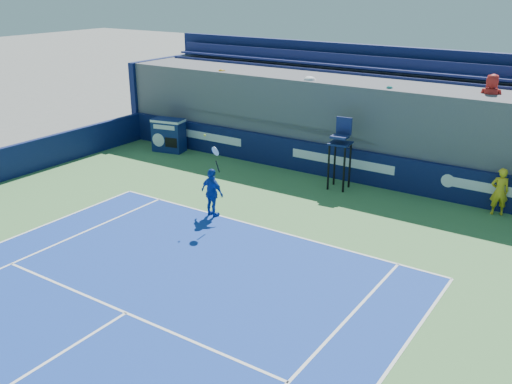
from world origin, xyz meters
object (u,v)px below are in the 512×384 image
Objects in this scene: umpire_chair at (341,146)px; tennis_player at (212,193)px; match_clock at (169,134)px; ball_person at (500,191)px.

umpire_chair is 0.96× the size of tennis_player.
tennis_player is (5.87, -4.57, 0.03)m from match_clock.
tennis_player is at bearing -37.88° from match_clock.
match_clock is 0.58× the size of umpire_chair.
ball_person is 1.05× the size of match_clock.
ball_person is 0.58× the size of tennis_player.
umpire_chair reaches higher than ball_person.
tennis_player is (-7.22, -4.98, 0.01)m from ball_person.
match_clock is at bearing 178.91° from umpire_chair.
tennis_player reaches higher than umpire_chair.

